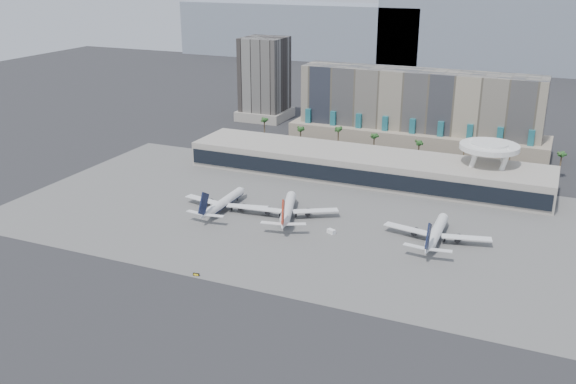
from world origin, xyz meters
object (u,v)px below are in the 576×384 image
at_px(airliner_right, 436,232).
at_px(service_vehicle_b, 331,231).
at_px(airliner_left, 224,202).
at_px(service_vehicle_a, 216,207).
at_px(taxiway_sign, 196,275).
at_px(airliner_centre, 288,209).

height_order(airliner_right, service_vehicle_b, airliner_right).
relative_size(airliner_left, service_vehicle_a, 8.37).
relative_size(airliner_left, taxiway_sign, 17.42).
bearing_deg(airliner_centre, airliner_left, 168.61).
relative_size(airliner_right, taxiway_sign, 18.14).
distance_m(airliner_left, airliner_right, 86.76).
xyz_separation_m(airliner_right, service_vehicle_a, (-90.00, -4.49, -2.43)).
height_order(service_vehicle_a, service_vehicle_b, service_vehicle_a).
bearing_deg(airliner_left, service_vehicle_b, -6.65).
distance_m(airliner_left, taxiway_sign, 59.04).
bearing_deg(service_vehicle_a, airliner_left, 37.25).
bearing_deg(taxiway_sign, airliner_left, 100.49).
bearing_deg(service_vehicle_a, airliner_right, 24.87).
distance_m(airliner_centre, airliner_right, 59.32).
xyz_separation_m(airliner_right, service_vehicle_b, (-37.75, -8.62, -2.77)).
height_order(airliner_right, service_vehicle_a, airliner_right).
height_order(airliner_centre, taxiway_sign, airliner_centre).
bearing_deg(service_vehicle_a, airliner_centre, 29.42).
xyz_separation_m(airliner_centre, airliner_right, (59.32, 0.50, -0.08)).
height_order(service_vehicle_b, taxiway_sign, service_vehicle_b).
bearing_deg(taxiway_sign, service_vehicle_b, 50.81).
xyz_separation_m(service_vehicle_b, taxiway_sign, (-28.95, -50.43, -0.31)).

